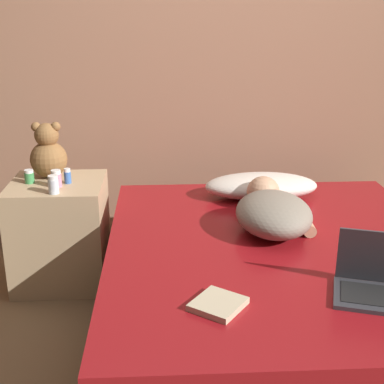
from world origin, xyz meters
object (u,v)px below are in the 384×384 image
Objects in this scene: book at (218,304)px; bottle_clear at (53,185)px; teddy_bear at (48,153)px; person_lying at (273,211)px; bottle_blue at (68,176)px; laptop at (376,282)px; bottle_pink at (56,179)px; pillow at (261,186)px; bottle_green at (29,177)px.

bottle_clear is at bearing 127.90° from book.
person_lying is at bearing -25.18° from teddy_bear.
teddy_bear is at bearing 123.41° from book.
bottle_blue reaches higher than book.
bottle_clear is at bearing 163.89° from laptop.
person_lying is at bearing 129.61° from laptop.
bottle_pink is 1.33m from book.
bottle_clear is 1.24m from book.
laptop reaches higher than bottle_blue.
laptop reaches higher than pillow.
bottle_green is at bearing -130.32° from teddy_bear.
teddy_bear is at bearing 134.62° from bottle_blue.
laptop is 0.60m from book.
bottle_pink is 1.11× the size of bottle_blue.
person_lying is 2.05× the size of teddy_bear.
pillow is 2.00× the size of teddy_bear.
laptop is (0.24, -1.09, -0.01)m from pillow.
book is at bearing -113.59° from person_lying.
pillow is at bearing 9.17° from bottle_clear.
bottle_clear reaches higher than pillow.
teddy_bear is 1.33× the size of book.
laptop is at bearing -37.00° from bottle_pink.
bottle_blue is 0.17m from bottle_clear.
person_lying reaches higher than pillow.
person_lying is 0.79m from book.
teddy_bear reaches higher than pillow.
bottle_clear reaches higher than bottle_blue.
laptop is 4.24× the size of bottle_blue.
person_lying is 1.30m from teddy_bear.
teddy_bear reaches higher than bottle_blue.
teddy_bear is 0.20m from bottle_blue.
pillow is 1.12m from bottle_pink.
pillow is 1.12m from laptop.
pillow is at bearing 0.67° from bottle_blue.
person_lying is 7.77× the size of bottle_blue.
bottle_green is (-1.25, 0.44, 0.05)m from person_lying.
teddy_bear reaches higher than laptop.
book is at bearing -56.59° from teddy_bear.
bottle_pink is 0.11m from bottle_clear.
bottle_green is (-0.09, -0.11, -0.10)m from teddy_bear.
bottle_clear is at bearing 168.32° from person_lying.
person_lying is at bearing -22.20° from bottle_blue.
teddy_bear reaches higher than bottle_pink.
bottle_pink is 0.08m from bottle_blue.
bottle_green is at bearing 175.93° from bottle_blue.
teddy_bear is 3.29× the size of bottle_clear.
bottle_clear is at bearing -170.83° from pillow.
person_lying is at bearing -93.05° from pillow.
pillow is at bearing -5.22° from teddy_bear.
bottle_blue is at bearing 49.57° from bottle_pink.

